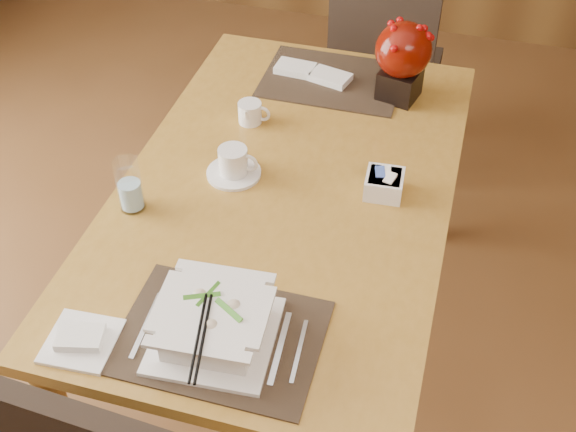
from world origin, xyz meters
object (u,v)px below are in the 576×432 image
(water_glass, at_px, (129,185))
(far_chair, at_px, (383,62))
(creamer_jug, at_px, (250,112))
(bread_plate, at_px, (82,341))
(sugar_caddy, at_px, (384,184))
(soup_setting, at_px, (214,324))
(dining_table, at_px, (287,210))
(coffee_cup, at_px, (233,164))
(berry_decor, at_px, (403,57))

(water_glass, height_order, far_chair, far_chair)
(creamer_jug, bearing_deg, bread_plate, -95.98)
(sugar_caddy, bearing_deg, soup_setting, -114.69)
(water_glass, height_order, sugar_caddy, water_glass)
(water_glass, distance_m, sugar_caddy, 0.68)
(dining_table, xyz_separation_m, sugar_caddy, (0.26, 0.04, 0.13))
(dining_table, height_order, creamer_jug, creamer_jug)
(water_glass, height_order, creamer_jug, water_glass)
(water_glass, height_order, bread_plate, water_glass)
(dining_table, distance_m, soup_setting, 0.58)
(coffee_cup, relative_size, sugar_caddy, 1.53)
(berry_decor, bearing_deg, dining_table, -113.78)
(coffee_cup, xyz_separation_m, bread_plate, (-0.14, -0.65, -0.03))
(soup_setting, bearing_deg, berry_decor, 73.74)
(water_glass, distance_m, far_chair, 1.42)
(water_glass, bearing_deg, coffee_cup, 43.41)
(creamer_jug, distance_m, bread_plate, 0.91)
(creamer_jug, height_order, far_chair, far_chair)
(creamer_jug, relative_size, sugar_caddy, 0.92)
(soup_setting, xyz_separation_m, far_chair, (0.10, 1.66, -0.29))
(creamer_jug, bearing_deg, dining_table, -52.97)
(bread_plate, distance_m, far_chair, 1.81)
(soup_setting, relative_size, far_chair, 0.31)
(coffee_cup, bearing_deg, water_glass, -136.59)
(dining_table, height_order, water_glass, water_glass)
(soup_setting, bearing_deg, water_glass, 131.65)
(bread_plate, relative_size, far_chair, 0.16)
(creamer_jug, height_order, bread_plate, creamer_jug)
(soup_setting, relative_size, sugar_caddy, 2.81)
(soup_setting, height_order, far_chair, far_chair)
(soup_setting, xyz_separation_m, coffee_cup, (-0.15, 0.56, -0.02))
(dining_table, bearing_deg, sugar_caddy, 7.71)
(dining_table, height_order, soup_setting, soup_setting)
(berry_decor, xyz_separation_m, bread_plate, (-0.52, -1.16, -0.14))
(dining_table, bearing_deg, creamer_jug, 126.60)
(coffee_cup, bearing_deg, far_chair, 77.25)
(coffee_cup, distance_m, water_glass, 0.30)
(creamer_jug, bearing_deg, soup_setting, -77.09)
(creamer_jug, distance_m, far_chair, 0.93)
(soup_setting, relative_size, water_glass, 1.84)
(water_glass, relative_size, creamer_jug, 1.66)
(creamer_jug, xyz_separation_m, sugar_caddy, (0.45, -0.22, -0.00))
(soup_setting, relative_size, bread_plate, 1.87)
(water_glass, xyz_separation_m, sugar_caddy, (0.63, 0.24, -0.05))
(creamer_jug, relative_size, bread_plate, 0.61)
(berry_decor, xyz_separation_m, far_chair, (-0.13, 0.59, -0.38))
(dining_table, distance_m, bread_plate, 0.72)
(sugar_caddy, bearing_deg, berry_decor, 94.49)
(dining_table, relative_size, creamer_jug, 16.17)
(coffee_cup, height_order, sugar_caddy, coffee_cup)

